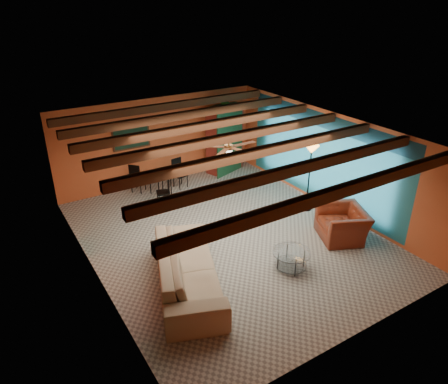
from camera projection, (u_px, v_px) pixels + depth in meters
room at (226, 146)px, 9.50m from camera, size 6.52×8.01×2.71m
sofa at (188, 269)px, 8.48m from camera, size 2.15×3.22×0.88m
armchair at (342, 224)px, 10.24m from camera, size 1.44×1.51×0.77m
coffee_table at (291, 260)px, 9.15m from camera, size 1.10×1.10×0.43m
dining_table at (160, 180)px, 12.42m from camera, size 2.09×2.09×0.93m
armoire at (225, 140)px, 13.85m from camera, size 1.36×0.97×2.15m
floor_lamp at (309, 178)px, 11.34m from camera, size 0.47×0.47×1.90m
ceiling_fan at (229, 147)px, 9.42m from camera, size 1.50×1.50×0.44m
painting at (131, 137)px, 12.33m from camera, size 1.05×0.03×0.65m
potted_plant at (225, 101)px, 13.28m from camera, size 0.53×0.51×0.47m
vase at (159, 163)px, 12.17m from camera, size 0.23×0.23×0.18m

